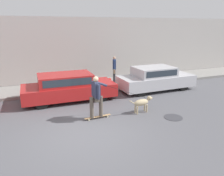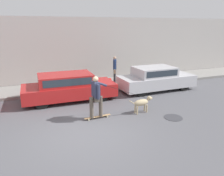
{
  "view_description": "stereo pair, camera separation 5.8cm",
  "coord_description": "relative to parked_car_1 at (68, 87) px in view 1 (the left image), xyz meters",
  "views": [
    {
      "loc": [
        -1.69,
        -6.75,
        3.62
      ],
      "look_at": [
        1.76,
        1.93,
        0.95
      ],
      "focal_mm": 35.0,
      "sensor_mm": 36.0,
      "label": 1
    },
    {
      "loc": [
        -1.64,
        -6.77,
        3.62
      ],
      "look_at": [
        1.76,
        1.93,
        0.95
      ],
      "focal_mm": 35.0,
      "sensor_mm": 36.0,
      "label": 2
    }
  ],
  "objects": [
    {
      "name": "fire_hydrant",
      "position": [
        2.49,
        0.73,
        -0.27
      ],
      "size": [
        0.18,
        0.18,
        0.77
      ],
      "color": "red",
      "rests_on": "ground_plane"
    },
    {
      "name": "back_wall",
      "position": [
        -0.14,
        3.56,
        1.41
      ],
      "size": [
        32.0,
        0.3,
        4.16
      ],
      "color": "#B2ADA8",
      "rests_on": "ground_plane"
    },
    {
      "name": "dog",
      "position": [
        2.62,
        -2.8,
        -0.22
      ],
      "size": [
        1.16,
        0.36,
        0.69
      ],
      "rotation": [
        0.0,
        0.0,
        0.11
      ],
      "color": "tan",
      "rests_on": "ground_plane"
    },
    {
      "name": "pedestrian_with_bag",
      "position": [
        3.31,
        2.05,
        0.38
      ],
      "size": [
        0.36,
        0.66,
        1.62
      ],
      "rotation": [
        0.0,
        0.0,
        2.76
      ],
      "color": "#28282D",
      "rests_on": "sidewalk_curb"
    },
    {
      "name": "sidewalk_curb",
      "position": [
        -0.14,
        2.19,
        -0.59
      ],
      "size": [
        30.0,
        2.41,
        0.16
      ],
      "color": "gray",
      "rests_on": "ground_plane"
    },
    {
      "name": "manhole_cover",
      "position": [
        3.55,
        -3.77,
        -0.66
      ],
      "size": [
        0.75,
        0.75,
        0.01
      ],
      "color": "#38383D",
      "rests_on": "ground_plane"
    },
    {
      "name": "ground_plane",
      "position": [
        -0.14,
        -3.77,
        -0.67
      ],
      "size": [
        36.0,
        36.0,
        0.0
      ],
      "primitive_type": "plane",
      "color": "#545459"
    },
    {
      "name": "parked_car_2",
      "position": [
        5.06,
        -0.0,
        -0.01
      ],
      "size": [
        4.45,
        1.86,
        1.36
      ],
      "rotation": [
        0.0,
        0.0,
        0.02
      ],
      "color": "black",
      "rests_on": "ground_plane"
    },
    {
      "name": "skateboarder",
      "position": [
        0.61,
        -2.71,
        0.32
      ],
      "size": [
        2.9,
        0.64,
        1.75
      ],
      "rotation": [
        0.0,
        0.0,
        0.06
      ],
      "color": "beige",
      "rests_on": "ground_plane"
    },
    {
      "name": "parked_car_1",
      "position": [
        0.0,
        0.0,
        0.0
      ],
      "size": [
        4.54,
        1.85,
        1.35
      ],
      "rotation": [
        0.0,
        0.0,
        -0.01
      ],
      "color": "black",
      "rests_on": "ground_plane"
    }
  ]
}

